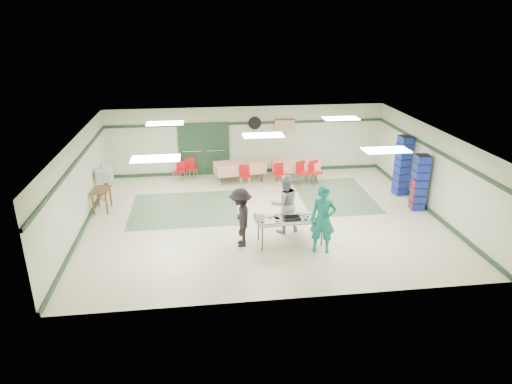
{
  "coord_description": "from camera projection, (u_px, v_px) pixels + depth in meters",
  "views": [
    {
      "loc": [
        -1.9,
        -13.11,
        6.02
      ],
      "look_at": [
        -0.26,
        -0.3,
        1.0
      ],
      "focal_mm": 32.0,
      "sensor_mm": 36.0,
      "label": 1
    }
  ],
  "objects": [
    {
      "name": "volunteer_teal",
      "position": [
        323.0,
        219.0,
        12.13
      ],
      "size": [
        0.79,
        0.62,
        1.88
      ],
      "primitive_type": "imported",
      "rotation": [
        0.0,
        0.0,
        -0.28
      ],
      "color": "#128277",
      "rests_on": "floor"
    },
    {
      "name": "wall_fan",
      "position": [
        255.0,
        123.0,
        17.92
      ],
      "size": [
        0.5,
        0.1,
        0.5
      ],
      "primitive_type": "cylinder",
      "rotation": [
        1.57,
        0.0,
        0.0
      ],
      "color": "black",
      "rests_on": "wall_back"
    },
    {
      "name": "volunteer_dark",
      "position": [
        241.0,
        217.0,
        12.5
      ],
      "size": [
        0.68,
        1.11,
        1.67
      ],
      "primitive_type": "imported",
      "rotation": [
        0.0,
        0.0,
        -1.62
      ],
      "color": "black",
      "rests_on": "floor"
    },
    {
      "name": "scroll_banner",
      "position": [
        285.0,
        127.0,
        18.14
      ],
      "size": [
        0.8,
        0.02,
        0.6
      ],
      "primitive_type": "cube",
      "color": "tan",
      "rests_on": "wall_back"
    },
    {
      "name": "chair_loose_b",
      "position": [
        180.0,
        169.0,
        17.5
      ],
      "size": [
        0.52,
        0.52,
        0.81
      ],
      "rotation": [
        0.0,
        0.0,
        -0.51
      ],
      "color": "red",
      "rests_on": "floor"
    },
    {
      "name": "dining_table_a",
      "position": [
        296.0,
        165.0,
        17.76
      ],
      "size": [
        1.9,
        1.02,
        0.77
      ],
      "rotation": [
        0.0,
        0.0,
        -0.12
      ],
      "color": "red",
      "rests_on": "floor"
    },
    {
      "name": "crate_stack_red",
      "position": [
        418.0,
        194.0,
        14.98
      ],
      "size": [
        0.47,
        0.47,
        1.07
      ],
      "primitive_type": "cube",
      "rotation": [
        0.0,
        0.0,
        -0.17
      ],
      "color": "maroon",
      "rests_on": "floor"
    },
    {
      "name": "double_door_left",
      "position": [
        192.0,
        150.0,
        17.99
      ],
      "size": [
        0.9,
        0.06,
        2.1
      ],
      "primitive_type": "cube",
      "color": "gray",
      "rests_on": "floor"
    },
    {
      "name": "printer_table",
      "position": [
        101.0,
        193.0,
        14.83
      ],
      "size": [
        0.54,
        0.82,
        0.74
      ],
      "rotation": [
        0.0,
        0.0,
        -0.03
      ],
      "color": "brown",
      "rests_on": "floor"
    },
    {
      "name": "chair_a",
      "position": [
        302.0,
        170.0,
        17.25
      ],
      "size": [
        0.54,
        0.54,
        0.88
      ],
      "rotation": [
        0.0,
        0.0,
        0.43
      ],
      "color": "red",
      "rests_on": "floor"
    },
    {
      "name": "trim_left",
      "position": [
        76.0,
        163.0,
        13.13
      ],
      "size": [
        0.06,
        9.0,
        0.1
      ],
      "primitive_type": "cube",
      "rotation": [
        0.0,
        0.0,
        1.57
      ],
      "color": "#1F3925",
      "rests_on": "wall_back"
    },
    {
      "name": "baseboard_left",
      "position": [
        85.0,
        225.0,
        13.86
      ],
      "size": [
        0.06,
        9.0,
        0.12
      ],
      "primitive_type": "cube",
      "rotation": [
        0.0,
        0.0,
        1.57
      ],
      "color": "#1F3925",
      "rests_on": "floor"
    },
    {
      "name": "ceiling",
      "position": [
        263.0,
        135.0,
        13.55
      ],
      "size": [
        11.0,
        11.0,
        0.0
      ],
      "primitive_type": "plane",
      "rotation": [
        3.14,
        0.0,
        0.0
      ],
      "color": "silver",
      "rests_on": "wall_back"
    },
    {
      "name": "crate_stack_blue_a",
      "position": [
        402.0,
        166.0,
        16.02
      ],
      "size": [
        0.47,
        0.47,
        2.15
      ],
      "primitive_type": "cube",
      "rotation": [
        0.0,
        0.0,
        0.14
      ],
      "color": "#1B2BA7",
      "rests_on": "floor"
    },
    {
      "name": "green_patch_b",
      "position": [
        335.0,
        196.0,
        16.24
      ],
      "size": [
        2.5,
        3.5,
        0.01
      ],
      "primitive_type": "cube",
      "color": "#60805D",
      "rests_on": "floor"
    },
    {
      "name": "baking_pan",
      "position": [
        292.0,
        218.0,
        12.55
      ],
      "size": [
        0.49,
        0.32,
        0.08
      ],
      "primitive_type": "cube",
      "rotation": [
        0.0,
        0.0,
        0.04
      ],
      "color": "black",
      "rests_on": "serving_table"
    },
    {
      "name": "baseboard_back",
      "position": [
        247.0,
        171.0,
        18.64
      ],
      "size": [
        11.0,
        0.06,
        0.12
      ],
      "primitive_type": "cube",
      "color": "#1F3925",
      "rests_on": "floor"
    },
    {
      "name": "floor",
      "position": [
        263.0,
        217.0,
        14.53
      ],
      "size": [
        11.0,
        11.0,
        0.0
      ],
      "primitive_type": "plane",
      "color": "beige",
      "rests_on": "ground"
    },
    {
      "name": "sheet_tray_right",
      "position": [
        309.0,
        218.0,
        12.62
      ],
      "size": [
        0.57,
        0.44,
        0.02
      ],
      "primitive_type": "cube",
      "rotation": [
        0.0,
        0.0,
        0.04
      ],
      "color": "silver",
      "rests_on": "serving_table"
    },
    {
      "name": "sheet_tray_mid",
      "position": [
        284.0,
        217.0,
        12.66
      ],
      "size": [
        0.55,
        0.42,
        0.02
      ],
      "primitive_type": "cube",
      "rotation": [
        0.0,
        0.0,
        0.04
      ],
      "color": "silver",
      "rests_on": "serving_table"
    },
    {
      "name": "volunteer_grey",
      "position": [
        285.0,
        204.0,
        13.29
      ],
      "size": [
        0.98,
        0.83,
        1.77
      ],
      "primitive_type": "imported",
      "rotation": [
        0.0,
        0.0,
        3.35
      ],
      "color": "#9A9A9F",
      "rests_on": "floor"
    },
    {
      "name": "door_frame",
      "position": [
        204.0,
        150.0,
        18.03
      ],
      "size": [
        2.0,
        0.03,
        2.15
      ],
      "primitive_type": "cube",
      "color": "#1F3925",
      "rests_on": "floor"
    },
    {
      "name": "chair_loose_a",
      "position": [
        191.0,
        167.0,
        17.73
      ],
      "size": [
        0.52,
        0.52,
        0.84
      ],
      "rotation": [
        0.0,
        0.0,
        0.4
      ],
      "color": "red",
      "rests_on": "floor"
    },
    {
      "name": "wall_front",
      "position": [
        292.0,
        246.0,
        9.88
      ],
      "size": [
        11.0,
        0.0,
        11.0
      ],
      "primitive_type": "plane",
      "rotation": [
        -1.57,
        0.0,
        0.0
      ],
      "color": "beige",
      "rests_on": "floor"
    },
    {
      "name": "wall_right",
      "position": [
        432.0,
        170.0,
        14.69
      ],
      "size": [
        0.0,
        9.0,
        9.0
      ],
      "primitive_type": "plane",
      "rotation": [
        1.57,
        0.0,
        -1.57
      ],
      "color": "beige",
      "rests_on": "floor"
    },
    {
      "name": "wall_left",
      "position": [
        78.0,
        185.0,
        13.38
      ],
      "size": [
        0.0,
        9.0,
        9.0
      ],
      "primitive_type": "plane",
      "rotation": [
        1.57,
        0.0,
        1.57
      ],
      "color": "beige",
      "rests_on": "floor"
    },
    {
      "name": "serving_table",
      "position": [
        290.0,
        220.0,
        12.64
      ],
      "size": [
        1.97,
        0.86,
        0.76
      ],
      "rotation": [
        0.0,
        0.0,
        0.04
      ],
      "color": "#BCBBB6",
      "rests_on": "floor"
    },
    {
      "name": "chair_c",
      "position": [
        315.0,
        170.0,
        17.31
      ],
      "size": [
        0.52,
        0.52,
        0.87
      ],
      "rotation": [
        0.0,
        0.0,
        0.33
      ],
      "color": "red",
      "rests_on": "floor"
    },
    {
      "name": "double_door_right",
      "position": [
        216.0,
        149.0,
        18.1
      ],
      "size": [
        0.9,
        0.06,
        2.1
      ],
      "primitive_type": "cube",
      "color": "gray",
      "rests_on": "floor"
    },
    {
      "name": "chair_b",
      "position": [
        279.0,
        172.0,
        17.16
      ],
      "size": [
        0.45,
        0.45,
        0.82
      ],
      "rotation": [
        0.0,
        0.0,
        0.21
      ],
      "color": "red",
      "rests_on": "floor"
    },
    {
      "name": "foam_box_stack",
      "position": [
        259.0,
        216.0,
        12.48
      ],
      "size": [
        0.26,
        0.24,
        0.23
      ],
      "primitive_type": "cube",
      "rotation": [
        0.0,
        0.0,
        0.04
      ],
      "color": "white",
      "rests_on": "serving_table"
    },
    {
      "name": "office_printer",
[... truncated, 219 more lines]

